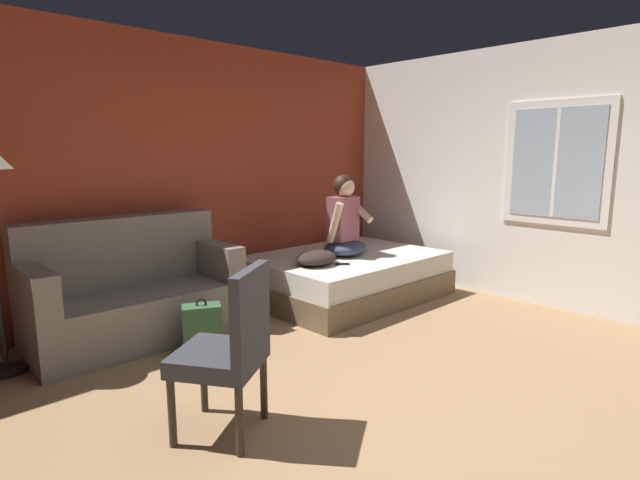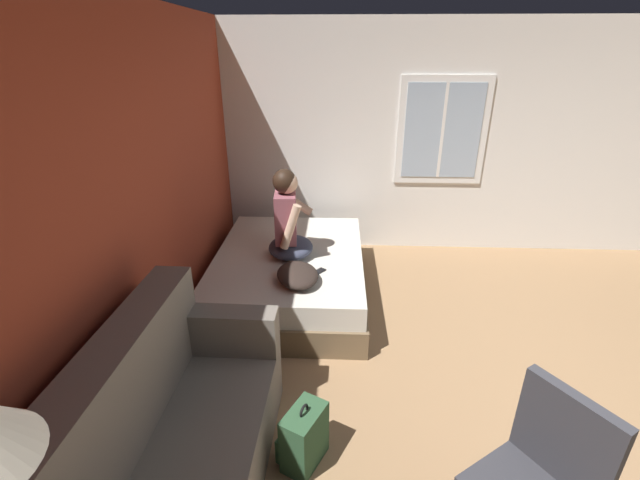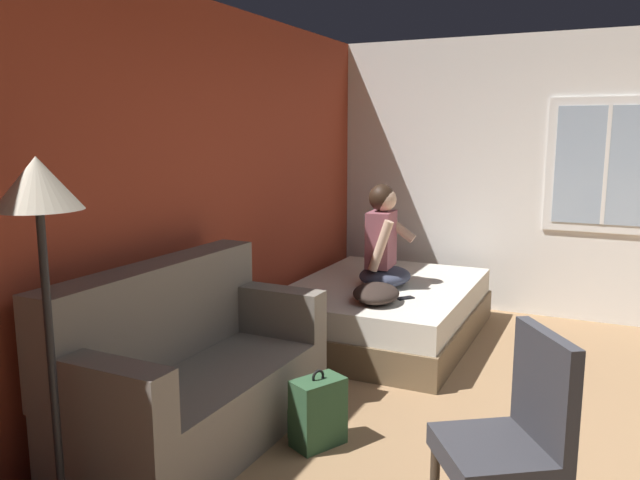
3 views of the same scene
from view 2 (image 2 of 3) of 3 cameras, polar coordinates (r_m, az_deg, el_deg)
The scene contains 10 objects.
ground_plane at distance 3.57m, azimuth 30.72°, elevation -21.67°, with size 40.00×40.00×0.00m, color #93704C.
wall_back_accent at distance 2.77m, azimuth -29.15°, elevation -0.62°, with size 11.00×0.16×2.70m, color #993823.
wall_side_with_window at distance 5.55m, azimuth 19.69°, elevation 12.25°, with size 0.19×7.33×2.70m.
bed at distance 4.44m, azimuth -4.03°, elevation -4.56°, with size 2.05×1.51×0.48m.
couch at distance 2.71m, azimuth -19.33°, elevation -24.35°, with size 1.72×0.86×1.04m.
side_chair at distance 2.50m, azimuth 27.14°, elevation -26.60°, with size 0.64×0.64×0.98m.
person_seated at distance 4.16m, azimuth -4.28°, elevation 2.47°, with size 0.56×0.48×0.88m.
backpack at distance 2.89m, azimuth -2.26°, elevation -24.80°, with size 0.35×0.33×0.46m.
throw_pillow at distance 3.78m, azimuth -3.01°, elevation -4.66°, with size 0.48×0.36×0.14m, color #2D231E.
cell_phone at distance 3.96m, azimuth -0.18°, elevation -4.22°, with size 0.07×0.14×0.01m, color black.
Camera 2 is at (-2.13, 1.60, 2.37)m, focal length 24.00 mm.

